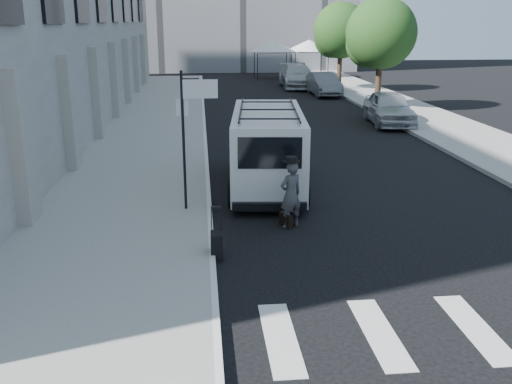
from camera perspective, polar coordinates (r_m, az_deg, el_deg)
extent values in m
plane|color=black|center=(12.07, 5.23, -6.73)|extent=(120.00, 120.00, 0.00)
cube|color=gray|center=(27.36, -9.94, 6.61)|extent=(4.50, 48.00, 0.15)
cube|color=gray|center=(33.16, 14.30, 8.10)|extent=(4.00, 56.00, 0.15)
cylinder|color=black|center=(14.37, -7.25, 5.00)|extent=(0.07, 0.07, 3.50)
cube|color=white|center=(14.24, -7.38, 8.37)|extent=(0.30, 0.03, 0.42)
cube|color=white|center=(14.15, -5.60, 10.21)|extent=(0.85, 0.06, 0.45)
cylinder|color=black|center=(32.55, 12.11, 10.45)|extent=(0.32, 0.32, 2.80)
sphere|color=#133C16|center=(32.37, 12.42, 15.25)|extent=(3.80, 3.80, 3.80)
sphere|color=#133C16|center=(32.85, 11.34, 14.33)|extent=(2.66, 2.66, 2.66)
cylinder|color=black|center=(41.18, 8.34, 11.91)|extent=(0.32, 0.32, 2.80)
sphere|color=#133C16|center=(41.04, 8.50, 15.70)|extent=(3.80, 3.80, 3.80)
sphere|color=#133C16|center=(41.55, 7.71, 14.96)|extent=(2.66, 2.66, 2.66)
cylinder|color=black|center=(47.84, 0.16, 12.38)|extent=(0.06, 0.06, 2.20)
cylinder|color=black|center=(48.20, 3.55, 12.38)|extent=(0.06, 0.06, 2.20)
cylinder|color=black|center=(50.62, -0.16, 12.63)|extent=(0.06, 0.06, 2.20)
cylinder|color=black|center=(50.96, 3.05, 12.63)|extent=(0.06, 0.06, 2.20)
cube|color=white|center=(49.31, 1.66, 13.85)|extent=(3.00, 3.00, 0.12)
cone|color=white|center=(49.29, 1.67, 14.43)|extent=(4.00, 4.00, 0.90)
cylinder|color=black|center=(48.76, 3.93, 12.43)|extent=(0.06, 0.06, 2.20)
cylinder|color=black|center=(49.29, 7.22, 12.38)|extent=(0.06, 0.06, 2.20)
cylinder|color=black|center=(51.51, 3.42, 12.67)|extent=(0.06, 0.06, 2.20)
cylinder|color=black|center=(52.02, 6.54, 12.63)|extent=(0.06, 0.06, 2.20)
cube|color=white|center=(50.30, 5.31, 13.84)|extent=(3.00, 3.00, 0.12)
cone|color=white|center=(50.28, 5.33, 14.41)|extent=(4.00, 4.00, 0.90)
imported|color=#3D3E40|center=(13.63, 3.49, -0.26)|extent=(0.70, 0.62, 1.62)
cube|color=black|center=(13.82, 3.01, -2.82)|extent=(0.29, 0.45, 0.34)
cube|color=black|center=(11.99, -3.95, -5.39)|extent=(0.26, 0.40, 0.57)
cylinder|color=black|center=(11.96, -4.48, -2.72)|extent=(0.02, 0.02, 0.54)
cylinder|color=black|center=(11.96, -3.53, -2.70)|extent=(0.02, 0.02, 0.54)
cube|color=black|center=(11.88, -4.03, -1.49)|extent=(0.22, 0.04, 0.03)
cube|color=silver|center=(16.72, 1.17, 4.49)|extent=(2.49, 5.51, 2.08)
cube|color=silver|center=(19.67, 1.00, 4.89)|extent=(1.96, 1.07, 1.09)
cube|color=black|center=(14.04, 1.39, 3.94)|extent=(1.58, 0.23, 0.79)
cylinder|color=black|center=(18.75, -1.83, 3.14)|extent=(0.35, 0.77, 0.75)
cylinder|color=black|center=(18.78, 3.91, 3.13)|extent=(0.35, 0.77, 0.75)
cylinder|color=black|center=(15.22, -2.25, -0.12)|extent=(0.35, 0.77, 0.75)
cylinder|color=black|center=(15.26, 4.81, -0.12)|extent=(0.35, 0.77, 0.75)
imported|color=#B1B3B9|center=(28.17, 13.17, 8.19)|extent=(2.26, 4.80, 1.59)
imported|color=slate|center=(38.60, 6.79, 10.68)|extent=(1.68, 4.60, 1.50)
imported|color=#B2B4BA|center=(42.88, 4.15, 11.48)|extent=(2.48, 5.85, 1.68)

